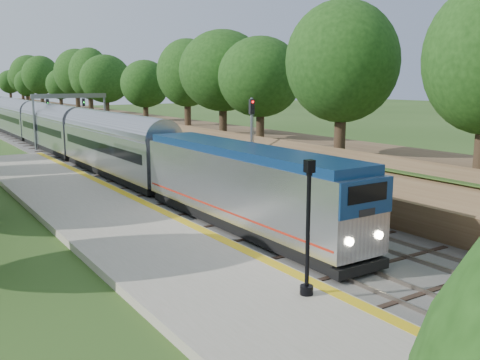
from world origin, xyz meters
TOP-DOWN VIEW (x-y plane):
  - trackbed at (2.00, 60.00)m, footprint 9.50×170.00m
  - platform at (-5.20, 16.00)m, footprint 6.40×68.00m
  - yellow_stripe at (-2.35, 16.00)m, footprint 0.55×68.00m
  - embankment at (10.35, 60.00)m, footprint 10.64×170.00m
  - signal_gantry at (2.47, 54.99)m, footprint 8.40×0.38m
  - train at (0.00, 72.34)m, footprint 2.81×132.21m
  - lamppost_far at (-3.27, 6.77)m, footprint 0.46×0.46m
  - signal_farside at (6.20, 24.00)m, footprint 0.35×0.28m

SIDE VIEW (x-z plane):
  - trackbed at x=2.00m, z-range -0.07..0.21m
  - platform at x=-5.20m, z-range 0.00..0.38m
  - yellow_stripe at x=-2.35m, z-range 0.38..0.39m
  - embankment at x=10.35m, z-range -3.89..7.80m
  - train at x=0.00m, z-range 0.06..4.20m
  - lamppost_far at x=-3.27m, z-range 0.13..4.83m
  - signal_farside at x=6.20m, z-range 0.83..7.21m
  - signal_gantry at x=2.47m, z-range 1.72..7.92m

